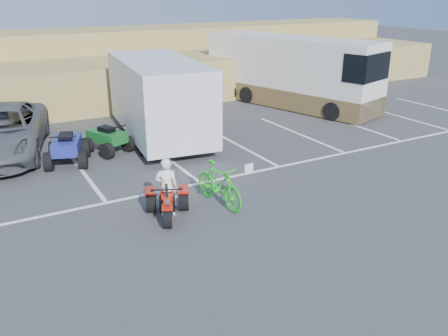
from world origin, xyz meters
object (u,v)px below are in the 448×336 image
rv_motorhome (290,76)px  quad_atv_blue (69,163)px  cargo_trailer (159,97)px  quad_atv_green (108,152)px  red_trike_atv (168,218)px  green_dirt_bike (219,184)px  grey_pickup (0,132)px  rider (167,187)px

rv_motorhome → quad_atv_blue: size_ratio=5.28×
cargo_trailer → quad_atv_green: bearing=-157.3°
cargo_trailer → red_trike_atv: bearing=-103.6°
green_dirt_bike → red_trike_atv: bearing=175.4°
green_dirt_bike → cargo_trailer: 6.16m
grey_pickup → quad_atv_blue: bearing=-34.4°
green_dirt_bike → cargo_trailer: size_ratio=0.29×
rider → quad_atv_blue: rider is taller
cargo_trailer → quad_atv_blue: bearing=-156.1°
rv_motorhome → grey_pickup: bearing=168.6°
cargo_trailer → rv_motorhome: (7.29, 2.06, -0.20)m
red_trike_atv → quad_atv_green: (0.14, 5.49, 0.00)m
red_trike_atv → rv_motorhome: (9.56, 8.15, 1.33)m
rider → quad_atv_blue: bearing=-52.7°
rider → green_dirt_bike: bearing=-160.9°
rider → cargo_trailer: 6.40m
quad_atv_blue → quad_atv_green: quad_atv_blue is taller
rider → quad_atv_green: rider is taller
quad_atv_blue → cargo_trailer: bearing=35.1°
green_dirt_bike → rv_motorhome: size_ratio=0.21×
quad_atv_blue → quad_atv_green: 1.48m
cargo_trailer → green_dirt_bike: bearing=-91.1°
cargo_trailer → quad_atv_blue: cargo_trailer is taller
green_dirt_bike → quad_atv_green: size_ratio=1.22×
rider → green_dirt_bike: size_ratio=0.79×
red_trike_atv → green_dirt_bike: size_ratio=0.77×
rider → grey_pickup: (-3.02, 6.80, 0.06)m
cargo_trailer → quad_atv_green: size_ratio=4.18×
grey_pickup → green_dirt_bike: bearing=-43.2°
grey_pickup → quad_atv_green: size_ratio=3.75×
rv_motorhome → rider: bearing=-156.8°
rv_motorhome → quad_atv_green: size_ratio=5.81×
red_trike_atv → grey_pickup: size_ratio=0.25×
grey_pickup → rider: bearing=-51.9°
rider → grey_pickup: 7.44m
red_trike_atv → quad_atv_green: quad_atv_green is taller
red_trike_atv → cargo_trailer: cargo_trailer is taller
red_trike_atv → quad_atv_blue: (-1.26, 5.01, 0.00)m
green_dirt_bike → rv_motorhome: (8.13, 8.09, 0.78)m
rider → quad_atv_green: 5.40m
green_dirt_bike → rv_motorhome: bearing=37.7°
grey_pickup → cargo_trailer: cargo_trailer is taller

